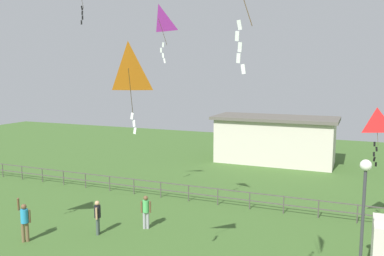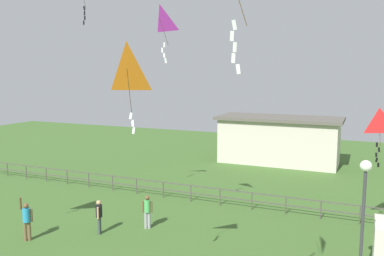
# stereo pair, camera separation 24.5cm
# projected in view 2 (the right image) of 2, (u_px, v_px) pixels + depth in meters

# --- Properties ---
(lamppost) EXTENTS (0.36, 0.36, 4.58)m
(lamppost) POSITION_uv_depth(u_px,v_px,m) (364.00, 200.00, 12.54)
(lamppost) COLOR #38383D
(lamppost) RESTS_ON ground_plane
(person_1) EXTENTS (0.48, 0.41, 1.98)m
(person_1) POSITION_uv_depth(u_px,v_px,m) (27.00, 219.00, 17.43)
(person_1) COLOR brown
(person_1) RESTS_ON ground_plane
(person_2) EXTENTS (0.45, 0.29, 1.59)m
(person_2) POSITION_uv_depth(u_px,v_px,m) (147.00, 210.00, 18.82)
(person_2) COLOR #99999E
(person_2) RESTS_ON ground_plane
(person_3) EXTENTS (0.29, 0.44, 1.57)m
(person_3) POSITION_uv_depth(u_px,v_px,m) (99.00, 215.00, 18.20)
(person_3) COLOR #3F4C47
(person_3) RESTS_ON ground_plane
(kite_3) EXTENTS (1.09, 0.71, 2.52)m
(kite_3) POSITION_uv_depth(u_px,v_px,m) (379.00, 122.00, 17.04)
(kite_3) COLOR red
(kite_4) EXTENTS (1.05, 1.02, 2.66)m
(kite_4) POSITION_uv_depth(u_px,v_px,m) (127.00, 70.00, 11.55)
(kite_4) COLOR orange
(kite_6) EXTENTS (1.03, 0.87, 2.36)m
(kite_6) POSITION_uv_depth(u_px,v_px,m) (160.00, 20.00, 16.70)
(kite_6) COLOR #B22DB2
(waterfront_railing) EXTENTS (36.04, 0.06, 0.95)m
(waterfront_railing) POSITION_uv_depth(u_px,v_px,m) (219.00, 194.00, 22.22)
(waterfront_railing) COLOR #4C4742
(waterfront_railing) RESTS_ON ground_plane
(pavilion_building) EXTENTS (9.79, 4.42, 3.76)m
(pavilion_building) POSITION_uv_depth(u_px,v_px,m) (279.00, 140.00, 32.63)
(pavilion_building) COLOR beige
(pavilion_building) RESTS_ON ground_plane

